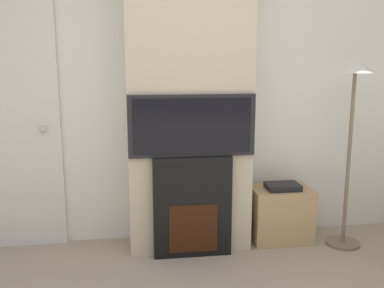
# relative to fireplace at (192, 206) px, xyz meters

# --- Properties ---
(wall_back) EXTENTS (6.00, 0.06, 2.70)m
(wall_back) POSITION_rel_fireplace_xyz_m (0.00, 0.42, 0.94)
(wall_back) COLOR silver
(wall_back) RESTS_ON ground_plane
(chimney_breast) EXTENTS (0.99, 0.39, 2.70)m
(chimney_breast) POSITION_rel_fireplace_xyz_m (0.00, 0.20, 0.94)
(chimney_breast) COLOR beige
(chimney_breast) RESTS_ON ground_plane
(fireplace) EXTENTS (0.62, 0.15, 0.82)m
(fireplace) POSITION_rel_fireplace_xyz_m (0.00, 0.00, 0.00)
(fireplace) COLOR black
(fireplace) RESTS_ON ground_plane
(television) EXTENTS (0.98, 0.07, 0.48)m
(television) POSITION_rel_fireplace_xyz_m (0.00, -0.00, 0.65)
(television) COLOR black
(television) RESTS_ON fireplace
(floor_lamp) EXTENTS (0.31, 0.31, 1.55)m
(floor_lamp) POSITION_rel_fireplace_xyz_m (1.30, -0.00, 0.80)
(floor_lamp) COLOR #726651
(floor_lamp) RESTS_ON ground_plane
(media_stand) EXTENTS (0.51, 0.36, 0.52)m
(media_stand) POSITION_rel_fireplace_xyz_m (0.80, 0.18, -0.16)
(media_stand) COLOR tan
(media_stand) RESTS_ON ground_plane
(entry_door) EXTENTS (0.90, 0.09, 2.09)m
(entry_door) POSITION_rel_fireplace_xyz_m (-1.48, 0.37, 0.64)
(entry_door) COLOR silver
(entry_door) RESTS_ON ground_plane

